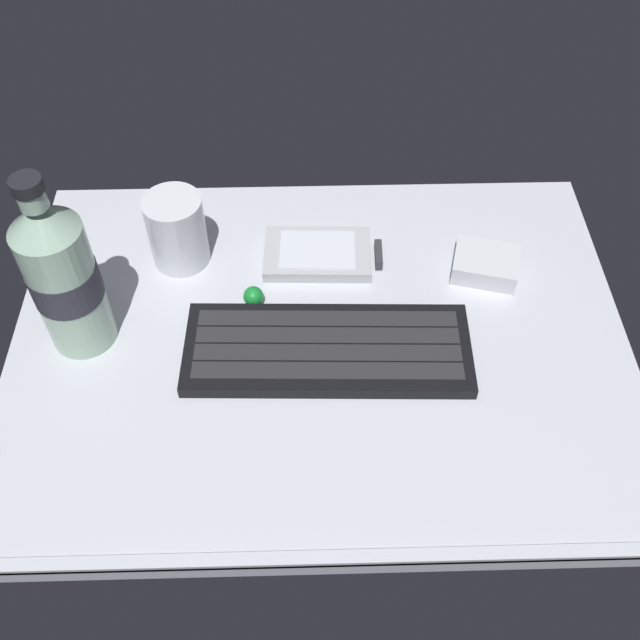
{
  "coord_description": "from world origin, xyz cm",
  "views": [
    {
      "loc": [
        -1.19,
        -46.93,
        60.5
      ],
      "look_at": [
        0.0,
        0.0,
        3.0
      ],
      "focal_mm": 41.4,
      "sensor_mm": 36.0,
      "label": 1
    }
  ],
  "objects_px": {
    "keyboard": "(328,349)",
    "water_bottle": "(63,276)",
    "charger_block": "(485,264)",
    "trackball_mouse": "(253,296)",
    "juice_cup": "(177,233)",
    "handheld_device": "(323,254)"
  },
  "relations": [
    {
      "from": "water_bottle",
      "to": "trackball_mouse",
      "type": "height_order",
      "value": "water_bottle"
    },
    {
      "from": "charger_block",
      "to": "trackball_mouse",
      "type": "distance_m",
      "value": 0.26
    },
    {
      "from": "keyboard",
      "to": "water_bottle",
      "type": "distance_m",
      "value": 0.27
    },
    {
      "from": "charger_block",
      "to": "keyboard",
      "type": "bearing_deg",
      "value": -148.4
    },
    {
      "from": "handheld_device",
      "to": "trackball_mouse",
      "type": "distance_m",
      "value": 0.1
    },
    {
      "from": "juice_cup",
      "to": "trackball_mouse",
      "type": "bearing_deg",
      "value": -40.0
    },
    {
      "from": "keyboard",
      "to": "juice_cup",
      "type": "distance_m",
      "value": 0.22
    },
    {
      "from": "juice_cup",
      "to": "trackball_mouse",
      "type": "relative_size",
      "value": 3.86
    },
    {
      "from": "charger_block",
      "to": "trackball_mouse",
      "type": "xyz_separation_m",
      "value": [
        -0.26,
        -0.04,
        -0.0
      ]
    },
    {
      "from": "keyboard",
      "to": "juice_cup",
      "type": "xyz_separation_m",
      "value": [
        -0.16,
        0.14,
        0.03
      ]
    },
    {
      "from": "handheld_device",
      "to": "juice_cup",
      "type": "distance_m",
      "value": 0.16
    },
    {
      "from": "keyboard",
      "to": "trackball_mouse",
      "type": "relative_size",
      "value": 13.33
    },
    {
      "from": "water_bottle",
      "to": "charger_block",
      "type": "bearing_deg",
      "value": 10.38
    },
    {
      "from": "handheld_device",
      "to": "trackball_mouse",
      "type": "relative_size",
      "value": 5.91
    },
    {
      "from": "charger_block",
      "to": "trackball_mouse",
      "type": "bearing_deg",
      "value": -171.18
    },
    {
      "from": "keyboard",
      "to": "juice_cup",
      "type": "bearing_deg",
      "value": 138.91
    },
    {
      "from": "keyboard",
      "to": "handheld_device",
      "type": "height_order",
      "value": "keyboard"
    },
    {
      "from": "water_bottle",
      "to": "juice_cup",
      "type": "bearing_deg",
      "value": 50.44
    },
    {
      "from": "charger_block",
      "to": "juice_cup",
      "type": "bearing_deg",
      "value": 174.86
    },
    {
      "from": "water_bottle",
      "to": "trackball_mouse",
      "type": "xyz_separation_m",
      "value": [
        0.17,
        0.04,
        -0.08
      ]
    },
    {
      "from": "keyboard",
      "to": "charger_block",
      "type": "bearing_deg",
      "value": 31.6
    },
    {
      "from": "keyboard",
      "to": "charger_block",
      "type": "height_order",
      "value": "charger_block"
    }
  ]
}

